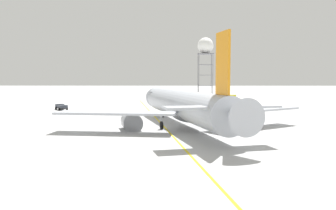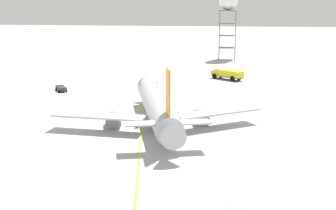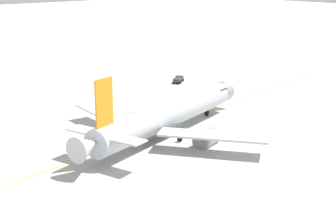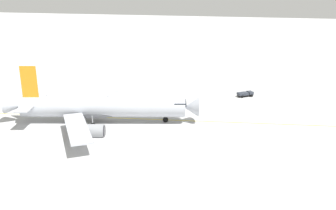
# 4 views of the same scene
# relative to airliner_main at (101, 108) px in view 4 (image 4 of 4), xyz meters

# --- Properties ---
(ground_plane) EXTENTS (600.00, 600.00, 0.00)m
(ground_plane) POSITION_rel_airliner_main_xyz_m (-1.54, 0.59, -2.97)
(ground_plane) COLOR #B2B2B2
(airliner_main) EXTENTS (33.82, 38.70, 11.87)m
(airliner_main) POSITION_rel_airliner_main_xyz_m (0.00, 0.00, 0.00)
(airliner_main) COLOR #B2B7C1
(airliner_main) RESTS_ON ground_plane
(baggage_truck_truck) EXTENTS (3.62, 4.21, 1.22)m
(baggage_truck_truck) POSITION_rel_airliner_main_xyz_m (-26.36, 26.95, -2.26)
(baggage_truck_truck) COLOR #232326
(baggage_truck_truck) RESTS_ON ground_plane
(taxiway_centreline) EXTENTS (19.93, 123.34, 0.01)m
(taxiway_centreline) POSITION_rel_airliner_main_xyz_m (-2.47, -1.26, -2.97)
(taxiway_centreline) COLOR yellow
(taxiway_centreline) RESTS_ON ground_plane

